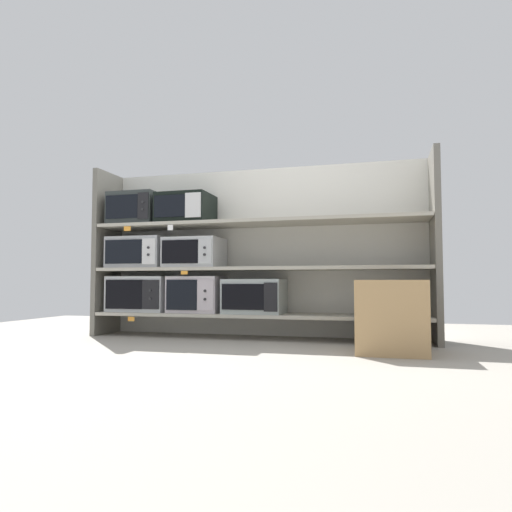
# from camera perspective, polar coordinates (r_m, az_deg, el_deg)

# --- Properties ---
(ground) EXTENTS (6.97, 6.00, 0.02)m
(ground) POSITION_cam_1_polar(r_m,az_deg,el_deg) (3.24, -4.67, -12.22)
(ground) COLOR gray
(back_panel) EXTENTS (3.17, 0.04, 1.58)m
(back_panel) POSITION_cam_1_polar(r_m,az_deg,el_deg) (4.41, 0.82, 0.56)
(back_panel) COLOR beige
(back_panel) RESTS_ON ground
(upright_left) EXTENTS (0.05, 0.45, 1.58)m
(upright_left) POSITION_cam_1_polar(r_m,az_deg,el_deg) (4.79, -17.80, 0.41)
(upright_left) COLOR #68645B
(upright_left) RESTS_ON ground
(upright_right) EXTENTS (0.05, 0.45, 1.58)m
(upright_right) POSITION_cam_1_polar(r_m,az_deg,el_deg) (4.05, 21.18, 1.11)
(upright_right) COLOR #68645B
(upright_right) RESTS_ON ground
(shelf_0) EXTENTS (2.97, 0.45, 0.03)m
(shelf_0) POSITION_cam_1_polar(r_m,az_deg,el_deg) (4.17, 0.00, -7.26)
(shelf_0) COLOR #ADA899
(shelf_0) RESTS_ON ground
(microwave_0) EXTENTS (0.58, 0.38, 0.33)m
(microwave_0) POSITION_cam_1_polar(r_m,az_deg,el_deg) (4.58, -13.92, -4.53)
(microwave_0) COLOR #BBBFC2
(microwave_0) RESTS_ON shelf_0
(microwave_1) EXTENTS (0.47, 0.40, 0.33)m
(microwave_1) POSITION_cam_1_polar(r_m,az_deg,el_deg) (4.34, -7.21, -4.69)
(microwave_1) COLOR #BCB1B9
(microwave_1) RESTS_ON shelf_0
(microwave_2) EXTENTS (0.52, 0.40, 0.31)m
(microwave_2) POSITION_cam_1_polar(r_m,az_deg,el_deg) (4.16, -0.17, -4.96)
(microwave_2) COLOR #9BA6A3
(microwave_2) RESTS_ON shelf_0
(price_tag_0) EXTENTS (0.07, 0.00, 0.04)m
(price_tag_0) POSITION_cam_1_polar(r_m,az_deg,el_deg) (4.39, -15.07, -7.47)
(price_tag_0) COLOR orange
(shelf_1) EXTENTS (2.97, 0.45, 0.03)m
(shelf_1) POSITION_cam_1_polar(r_m,az_deg,el_deg) (4.16, 0.00, -1.58)
(shelf_1) COLOR #ADA899
(microwave_3) EXTENTS (0.55, 0.41, 0.29)m
(microwave_3) POSITION_cam_1_polar(r_m,az_deg,el_deg) (4.60, -14.03, 0.38)
(microwave_3) COLOR #9EA0A4
(microwave_3) RESTS_ON shelf_1
(microwave_4) EXTENTS (0.50, 0.42, 0.27)m
(microwave_4) POSITION_cam_1_polar(r_m,az_deg,el_deg) (4.35, -7.53, 0.38)
(microwave_4) COLOR #B2B5B7
(microwave_4) RESTS_ON shelf_1
(price_tag_1) EXTENTS (0.06, 0.00, 0.03)m
(price_tag_1) POSITION_cam_1_polar(r_m,az_deg,el_deg) (4.14, -8.78, -2.03)
(price_tag_1) COLOR orange
(shelf_2) EXTENTS (2.97, 0.45, 0.03)m
(shelf_2) POSITION_cam_1_polar(r_m,az_deg,el_deg) (4.19, 0.00, 4.07)
(shelf_2) COLOR #ADA899
(microwave_5) EXTENTS (0.47, 0.41, 0.31)m
(microwave_5) POSITION_cam_1_polar(r_m,az_deg,el_deg) (4.66, -14.38, 5.53)
(microwave_5) COLOR #2C3231
(microwave_5) RESTS_ON shelf_2
(microwave_6) EXTENTS (0.48, 0.42, 0.28)m
(microwave_6) POSITION_cam_1_polar(r_m,az_deg,el_deg) (4.44, -8.60, 5.71)
(microwave_6) COLOR black
(microwave_6) RESTS_ON shelf_2
(price_tag_2) EXTENTS (0.07, 0.00, 0.04)m
(price_tag_2) POSITION_cam_1_polar(r_m,az_deg,el_deg) (4.43, -15.52, 3.26)
(price_tag_2) COLOR orange
(price_tag_3) EXTENTS (0.05, 0.00, 0.05)m
(price_tag_3) POSITION_cam_1_polar(r_m,az_deg,el_deg) (4.23, -10.46, 3.46)
(price_tag_3) COLOR white
(shipping_carton) EXTENTS (0.48, 0.48, 0.51)m
(shipping_carton) POSITION_cam_1_polar(r_m,az_deg,el_deg) (3.45, 16.22, -7.12)
(shipping_carton) COLOR tan
(shipping_carton) RESTS_ON ground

